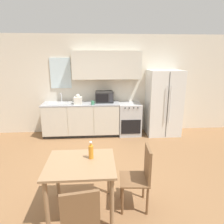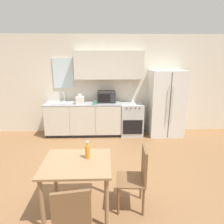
% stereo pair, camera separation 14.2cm
% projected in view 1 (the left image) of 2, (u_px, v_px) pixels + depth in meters
% --- Properties ---
extents(ground_plane, '(12.00, 12.00, 0.00)m').
position_uv_depth(ground_plane, '(93.00, 176.00, 3.66)').
color(ground_plane, olive).
extents(wall_back, '(12.00, 0.38, 2.70)m').
position_uv_depth(wall_back, '(96.00, 81.00, 5.54)').
color(wall_back, beige).
rests_on(wall_back, ground_plane).
extents(kitchen_counter, '(2.06, 0.62, 0.91)m').
position_uv_depth(kitchen_counter, '(82.00, 119.00, 5.49)').
color(kitchen_counter, '#333333').
rests_on(kitchen_counter, ground_plane).
extents(oven_range, '(0.60, 0.64, 0.88)m').
position_uv_depth(oven_range, '(129.00, 119.00, 5.58)').
color(oven_range, '#B7BABC').
rests_on(oven_range, ground_plane).
extents(refrigerator, '(0.89, 0.73, 1.78)m').
position_uv_depth(refrigerator, '(163.00, 103.00, 5.49)').
color(refrigerator, silver).
rests_on(refrigerator, ground_plane).
extents(kitchen_sink, '(0.59, 0.42, 0.26)m').
position_uv_depth(kitchen_sink, '(61.00, 103.00, 5.34)').
color(kitchen_sink, '#B7BABC').
rests_on(kitchen_sink, kitchen_counter).
extents(microwave, '(0.49, 0.38, 0.30)m').
position_uv_depth(microwave, '(104.00, 97.00, 5.46)').
color(microwave, '#282828').
rests_on(microwave, kitchen_counter).
extents(coffee_mug, '(0.11, 0.08, 0.10)m').
position_uv_depth(coffee_mug, '(93.00, 103.00, 5.18)').
color(coffee_mug, '#3F8C66').
rests_on(coffee_mug, kitchen_counter).
extents(grocery_bag_0, '(0.21, 0.18, 0.27)m').
position_uv_depth(grocery_bag_0, '(78.00, 100.00, 5.23)').
color(grocery_bag_0, silver).
rests_on(grocery_bag_0, kitchen_counter).
extents(dining_table, '(0.91, 0.79, 0.75)m').
position_uv_depth(dining_table, '(81.00, 171.00, 2.69)').
color(dining_table, '#997551').
rests_on(dining_table, ground_plane).
extents(dining_chair_near, '(0.45, 0.45, 0.93)m').
position_uv_depth(dining_chair_near, '(81.00, 221.00, 1.98)').
color(dining_chair_near, brown).
rests_on(dining_chair_near, ground_plane).
extents(dining_chair_side, '(0.43, 0.43, 0.93)m').
position_uv_depth(dining_chair_side, '(141.00, 173.00, 2.79)').
color(dining_chair_side, brown).
rests_on(dining_chair_side, ground_plane).
extents(drink_bottle, '(0.07, 0.07, 0.25)m').
position_uv_depth(drink_bottle, '(91.00, 151.00, 2.74)').
color(drink_bottle, orange).
rests_on(drink_bottle, dining_table).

